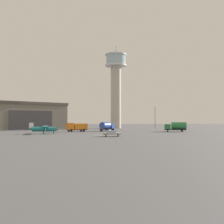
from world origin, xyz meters
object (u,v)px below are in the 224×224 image
at_px(control_tower, 116,82).
at_px(light_post_west, 155,115).
at_px(airplane_teal, 44,129).
at_px(truck_box_orange, 77,127).
at_px(truck_fuel_tanker_green, 176,126).
at_px(truck_fuel_tanker_blue, 107,126).
at_px(car_silver, 112,133).

distance_m(control_tower, light_post_west, 23.34).
relative_size(control_tower, airplane_teal, 3.67).
bearing_deg(control_tower, airplane_teal, -116.74).
distance_m(control_tower, truck_box_orange, 42.97).
distance_m(truck_box_orange, truck_fuel_tanker_green, 31.49).
height_order(truck_box_orange, truck_fuel_tanker_blue, truck_fuel_tanker_blue).
distance_m(control_tower, truck_fuel_tanker_green, 44.85).
bearing_deg(truck_fuel_tanker_blue, car_silver, -143.92).
bearing_deg(car_silver, light_post_west, 71.90).
distance_m(truck_box_orange, car_silver, 27.93).
bearing_deg(truck_fuel_tanker_green, truck_fuel_tanker_blue, -1.56).
bearing_deg(truck_box_orange, control_tower, -141.70).
xyz_separation_m(airplane_teal, truck_fuel_tanker_green, (39.55, 10.17, 0.27)).
height_order(truck_box_orange, car_silver, truck_box_orange).
relative_size(truck_fuel_tanker_blue, light_post_west, 0.60).
bearing_deg(control_tower, car_silver, -96.28).
relative_size(control_tower, truck_fuel_tanker_green, 5.25).
bearing_deg(control_tower, truck_fuel_tanker_blue, -100.95).
xyz_separation_m(airplane_teal, truck_box_orange, (8.16, 12.59, 0.15)).
bearing_deg(truck_fuel_tanker_green, car_silver, 61.01).
xyz_separation_m(truck_fuel_tanker_blue, car_silver, (-0.70, -30.04, -0.93)).
height_order(truck_fuel_tanker_blue, car_silver, truck_fuel_tanker_blue).
relative_size(truck_fuel_tanker_green, light_post_west, 0.72).
distance_m(airplane_teal, car_silver, 22.07).
relative_size(truck_fuel_tanker_green, car_silver, 1.70).
bearing_deg(airplane_teal, truck_fuel_tanker_blue, 33.34).
height_order(truck_box_orange, light_post_west, light_post_west).
xyz_separation_m(control_tower, truck_box_orange, (-15.78, -34.91, -19.46)).
height_order(truck_fuel_tanker_green, truck_fuel_tanker_blue, same).
distance_m(truck_box_orange, light_post_west, 42.39).
height_order(airplane_teal, car_silver, airplane_teal).
xyz_separation_m(control_tower, airplane_teal, (-23.93, -47.50, -19.61)).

